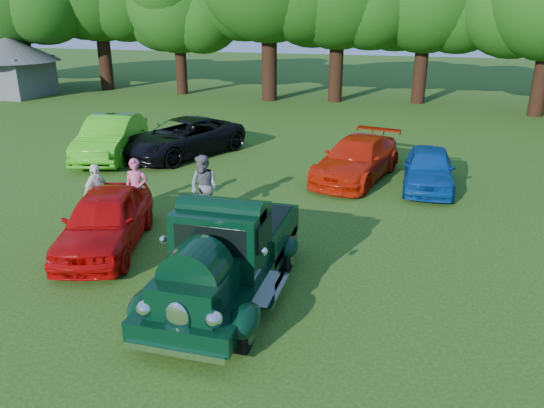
% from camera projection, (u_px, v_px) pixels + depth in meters
% --- Properties ---
extents(ground, '(120.00, 120.00, 0.00)m').
position_uv_depth(ground, '(193.00, 280.00, 11.76)').
color(ground, '#1E4510').
rests_on(ground, ground).
extents(hero_pickup, '(2.44, 5.23, 2.05)m').
position_uv_depth(hero_pickup, '(227.00, 257.00, 10.86)').
color(hero_pickup, black).
rests_on(hero_pickup, ground).
extents(red_convertible, '(2.83, 4.62, 1.47)m').
position_uv_depth(red_convertible, '(105.00, 220.00, 13.13)').
color(red_convertible, '#BA0708').
rests_on(red_convertible, ground).
extents(back_car_lime, '(2.89, 5.28, 1.65)m').
position_uv_depth(back_car_lime, '(111.00, 138.00, 21.03)').
color(back_car_lime, '#35A315').
rests_on(back_car_lime, ground).
extents(back_car_black, '(4.45, 5.90, 1.49)m').
position_uv_depth(back_car_black, '(183.00, 138.00, 21.37)').
color(back_car_black, black).
rests_on(back_car_black, ground).
extents(back_car_orange, '(3.09, 5.24, 1.43)m').
position_uv_depth(back_car_orange, '(357.00, 159.00, 18.49)').
color(back_car_orange, '#BD1A06').
rests_on(back_car_orange, ground).
extents(back_car_blue, '(1.63, 3.99, 1.35)m').
position_uv_depth(back_car_blue, '(429.00, 168.00, 17.56)').
color(back_car_blue, navy).
rests_on(back_car_blue, ground).
extents(spectator_pink, '(0.75, 0.61, 1.76)m').
position_uv_depth(spectator_pink, '(137.00, 189.00, 14.90)').
color(spectator_pink, '#C45073').
rests_on(spectator_pink, ground).
extents(spectator_grey, '(1.05, 0.92, 1.82)m').
position_uv_depth(spectator_grey, '(204.00, 187.00, 15.02)').
color(spectator_grey, slate).
rests_on(spectator_grey, ground).
extents(spectator_white, '(0.53, 1.01, 1.63)m').
position_uv_depth(spectator_white, '(97.00, 192.00, 14.86)').
color(spectator_white, white).
rests_on(spectator_white, ground).
extents(gazebo, '(6.40, 6.40, 3.90)m').
position_uv_depth(gazebo, '(10.00, 60.00, 35.32)').
color(gazebo, '#545559').
rests_on(gazebo, ground).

